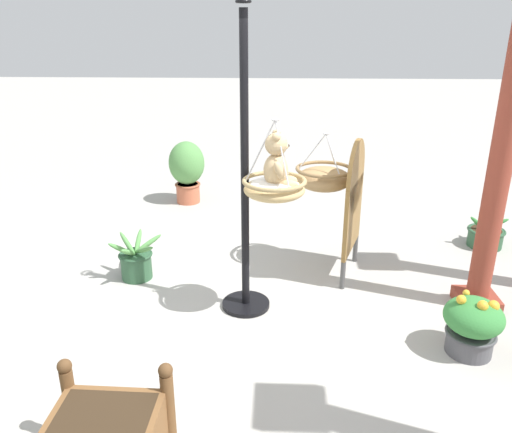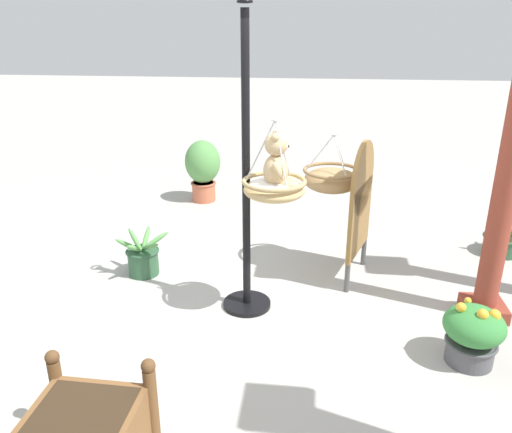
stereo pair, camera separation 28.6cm
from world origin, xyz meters
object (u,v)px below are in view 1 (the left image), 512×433
display_pole_central (245,222)px  potted_plant_small_succulent (472,324)px  teddy_bear (277,164)px  display_sign_board (354,198)px  potted_plant_tall_leafy (136,262)px  potted_plant_flowering_red (486,235)px  hanging_basket_with_teddy (274,188)px  greenhouse_pillar_left (502,155)px  potted_plant_fern_front (187,169)px  hanging_basket_left_high (324,177)px

display_pole_central → potted_plant_small_succulent: (0.63, 1.82, -0.58)m
teddy_bear → potted_plant_small_succulent: 1.99m
display_sign_board → potted_plant_tall_leafy: bearing=-85.4°
potted_plant_flowering_red → potted_plant_tall_leafy: (0.95, -3.88, 0.05)m
hanging_basket_with_teddy → potted_plant_tall_leafy: hanging_basket_with_teddy is taller
potted_plant_tall_leafy → display_sign_board: (-0.18, 2.20, 0.66)m
greenhouse_pillar_left → potted_plant_fern_front: greenhouse_pillar_left is taller
potted_plant_flowering_red → teddy_bear: bearing=-56.7°
display_pole_central → teddy_bear: size_ratio=5.63×
display_sign_board → potted_plant_small_succulent: bearing=30.8°
display_pole_central → display_sign_board: 1.24m
hanging_basket_with_teddy → teddy_bear: hanging_basket_with_teddy is taller
teddy_bear → potted_plant_small_succulent: size_ratio=0.91×
display_pole_central → potted_plant_flowering_red: bearing=118.2°
hanging_basket_with_teddy → display_sign_board: 1.21m
greenhouse_pillar_left → hanging_basket_with_teddy: bearing=-82.6°
potted_plant_fern_front → display_sign_board: (2.17, 2.06, 0.34)m
teddy_bear → display_sign_board: 1.27m
display_pole_central → hanging_basket_with_teddy: size_ratio=3.99×
potted_plant_fern_front → teddy_bear: bearing=23.2°
display_pole_central → potted_plant_fern_front: size_ratio=2.93×
display_pole_central → potted_plant_tall_leafy: 1.42m
display_pole_central → potted_plant_flowering_red: (-1.46, 2.73, -0.70)m
potted_plant_fern_front → display_sign_board: bearing=43.4°
hanging_basket_left_high → potted_plant_flowering_red: size_ratio=1.25×
display_pole_central → potted_plant_tall_leafy: (-0.51, -1.16, -0.66)m
greenhouse_pillar_left → display_sign_board: (-0.59, -1.10, -0.60)m
greenhouse_pillar_left → potted_plant_tall_leafy: size_ratio=5.37×
greenhouse_pillar_left → display_sign_board: 1.39m
greenhouse_pillar_left → potted_plant_flowering_red: bearing=156.8°
potted_plant_fern_front → potted_plant_small_succulent: 4.51m
hanging_basket_with_teddy → greenhouse_pillar_left: bearing=97.4°
hanging_basket_with_teddy → display_sign_board: size_ratio=0.46×
display_pole_central → hanging_basket_with_teddy: 0.47m
greenhouse_pillar_left → display_sign_board: size_ratio=2.08×
hanging_basket_left_high → display_sign_board: 0.38m
potted_plant_fern_front → potted_plant_flowering_red: potted_plant_fern_front is taller
hanging_basket_with_teddy → display_pole_central: bearing=-121.0°
potted_plant_tall_leafy → display_sign_board: 2.30m
potted_plant_small_succulent → display_sign_board: size_ratio=0.36×
teddy_bear → greenhouse_pillar_left: (-0.24, 1.87, 0.03)m
hanging_basket_with_teddy → potted_plant_tall_leafy: size_ratio=1.18×
display_pole_central → potted_plant_tall_leafy: size_ratio=4.73×
potted_plant_tall_leafy → teddy_bear: bearing=65.3°
display_pole_central → potted_plant_fern_front: display_pole_central is taller
hanging_basket_left_high → display_sign_board: (0.20, 0.29, -0.15)m
display_pole_central → hanging_basket_left_high: bearing=139.8°
potted_plant_fern_front → potted_plant_small_succulent: (3.49, 2.84, -0.25)m
hanging_basket_left_high → potted_plant_small_succulent: (1.52, 1.07, -0.73)m
display_pole_central → hanging_basket_left_high: 1.17m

